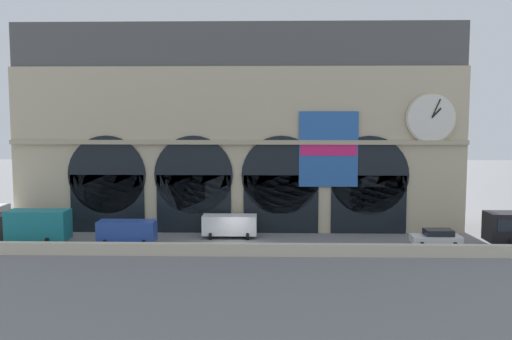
% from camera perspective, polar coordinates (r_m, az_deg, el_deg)
% --- Properties ---
extents(ground_plane, '(200.00, 200.00, 0.00)m').
position_cam_1_polar(ground_plane, '(50.88, -2.28, -7.68)').
color(ground_plane, slate).
extents(quay_parapet_wall, '(90.00, 0.70, 1.05)m').
position_cam_1_polar(quay_parapet_wall, '(46.62, -2.63, -8.25)').
color(quay_parapet_wall, beige).
rests_on(quay_parapet_wall, ground).
extents(station_building, '(45.49, 6.40, 21.03)m').
position_cam_1_polar(station_building, '(57.53, -1.77, 4.16)').
color(station_building, '#BCAD8C').
rests_on(station_building, ground).
extents(box_truck_west, '(7.50, 2.91, 3.12)m').
position_cam_1_polar(box_truck_west, '(54.75, -22.52, -5.34)').
color(box_truck_west, black).
rests_on(box_truck_west, ground).
extents(van_midwest, '(5.20, 2.48, 2.20)m').
position_cam_1_polar(van_midwest, '(51.74, -13.25, -6.19)').
color(van_midwest, '#28479E').
rests_on(van_midwest, ground).
extents(van_center, '(5.20, 2.48, 2.20)m').
position_cam_1_polar(van_center, '(53.23, -2.76, -5.72)').
color(van_center, white).
rests_on(van_center, ground).
extents(car_east, '(4.40, 2.22, 1.55)m').
position_cam_1_polar(car_east, '(52.38, 18.22, -6.68)').
color(car_east, white).
rests_on(car_east, ground).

